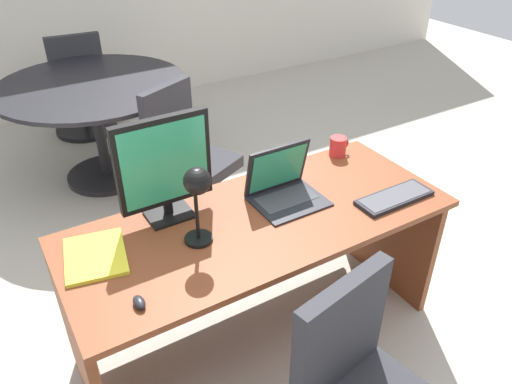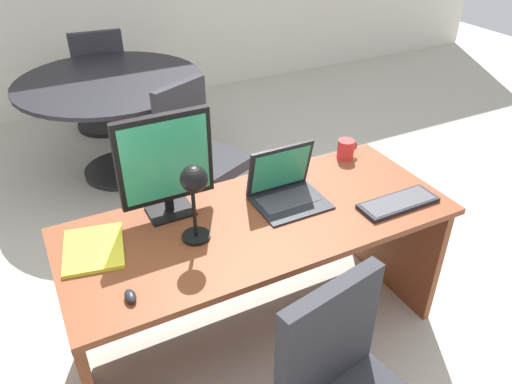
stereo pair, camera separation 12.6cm
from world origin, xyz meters
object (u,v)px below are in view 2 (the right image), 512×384
object	(u,v)px
mouse	(130,296)
meeting_chair_near	(103,90)
coffee_mug	(346,149)
desk	(254,251)
laptop	(284,183)
meeting_table	(113,103)
monitor	(165,162)
keyboard	(398,203)
book	(94,249)
desk_lamp	(194,188)
meeting_chair_far	(201,165)

from	to	relation	value
mouse	meeting_chair_near	distance (m)	3.20
coffee_mug	desk	bearing A→B (deg)	-160.85
laptop	meeting_table	world-z (taller)	laptop
meeting_table	monitor	bearing A→B (deg)	-94.43
keyboard	book	distance (m)	1.36
monitor	keyboard	bearing A→B (deg)	-23.89
desk	coffee_mug	world-z (taller)	coffee_mug
monitor	mouse	size ratio (longest dim) A/B	6.65
desk_lamp	meeting_chair_near	bearing A→B (deg)	86.31
monitor	meeting_table	size ratio (longest dim) A/B	0.35
keyboard	meeting_chair_far	bearing A→B (deg)	107.56
meeting_chair_near	coffee_mug	bearing A→B (deg)	-73.23
meeting_chair_far	monitor	bearing A→B (deg)	-117.56
desk_lamp	coffee_mug	distance (m)	1.04
book	desk_lamp	bearing A→B (deg)	-18.63
keyboard	coffee_mug	xyz separation A→B (m)	(0.05, 0.48, 0.04)
desk_lamp	meeting_chair_far	world-z (taller)	desk_lamp
keyboard	meeting_table	distance (m)	2.37
laptop	meeting_chair_near	size ratio (longest dim) A/B	0.34
meeting_chair_far	mouse	bearing A→B (deg)	-119.67
monitor	coffee_mug	size ratio (longest dim) A/B	4.04
meeting_table	desk_lamp	bearing A→B (deg)	-92.91
meeting_chair_far	meeting_chair_near	bearing A→B (deg)	99.80
mouse	coffee_mug	distance (m)	1.42
keyboard	meeting_chair_near	xyz separation A→B (m)	(-0.74, 3.09, -0.38)
mouse	coffee_mug	xyz separation A→B (m)	(1.32, 0.52, 0.04)
keyboard	book	bearing A→B (deg)	166.91
mouse	book	size ratio (longest dim) A/B	0.21
coffee_mug	meeting_table	size ratio (longest dim) A/B	0.09
desk_lamp	meeting_table	xyz separation A→B (m)	(0.10, 2.04, -0.42)
coffee_mug	meeting_chair_near	bearing A→B (deg)	106.77
monitor	laptop	size ratio (longest dim) A/B	1.47
desk	coffee_mug	bearing A→B (deg)	19.15
book	coffee_mug	xyz separation A→B (m)	(1.38, 0.18, 0.04)
desk	meeting_table	world-z (taller)	meeting_table
coffee_mug	meeting_table	xyz separation A→B (m)	(-0.87, 1.73, -0.21)
meeting_chair_far	book	bearing A→B (deg)	-128.74
desk	monitor	world-z (taller)	monitor
keyboard	mouse	xyz separation A→B (m)	(-1.27, -0.03, 0.01)
laptop	keyboard	bearing A→B (deg)	-34.22
keyboard	desk_lamp	size ratio (longest dim) A/B	1.07
meeting_chair_far	desk_lamp	bearing A→B (deg)	-111.17
meeting_chair_near	meeting_chair_far	bearing A→B (deg)	-80.20
desk_lamp	meeting_chair_far	size ratio (longest dim) A/B	0.39
monitor	desk_lamp	bearing A→B (deg)	-82.16
desk	mouse	xyz separation A→B (m)	(-0.65, -0.29, 0.25)
laptop	desk_lamp	world-z (taller)	desk_lamp
mouse	desk_lamp	distance (m)	0.47
monitor	meeting_chair_far	distance (m)	1.28
monitor	meeting_table	world-z (taller)	monitor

